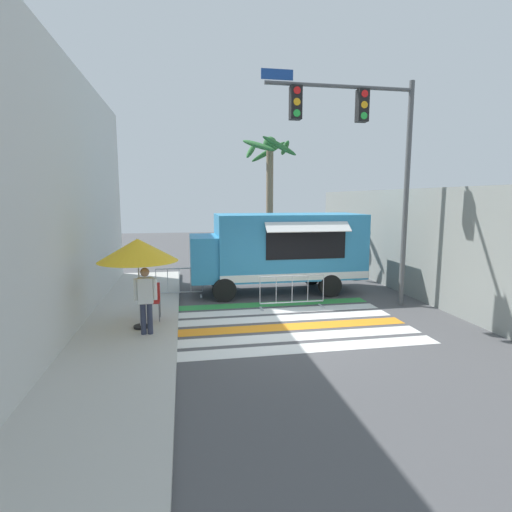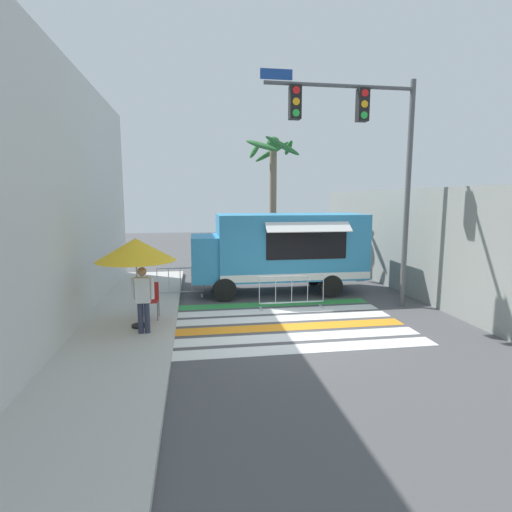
{
  "view_description": "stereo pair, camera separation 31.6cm",
  "coord_description": "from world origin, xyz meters",
  "px_view_note": "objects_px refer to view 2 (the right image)",
  "views": [
    {
      "loc": [
        -2.58,
        -9.55,
        3.32
      ],
      "look_at": [
        -0.37,
        2.62,
        1.53
      ],
      "focal_mm": 28.0,
      "sensor_mm": 36.0,
      "label": 1
    },
    {
      "loc": [
        -2.27,
        -9.61,
        3.32
      ],
      "look_at": [
        -0.37,
        2.62,
        1.53
      ],
      "focal_mm": 28.0,
      "sensor_mm": 36.0,
      "label": 2
    }
  ],
  "objects_px": {
    "traffic_signal_pole": "(365,143)",
    "patio_umbrella": "(136,250)",
    "folding_chair": "(150,297)",
    "barricade_front": "(292,292)",
    "barricade_side": "(180,283)",
    "food_truck": "(277,248)",
    "vendor_person": "(143,296)",
    "palm_tree": "(272,175)"
  },
  "relations": [
    {
      "from": "food_truck",
      "to": "traffic_signal_pole",
      "type": "distance_m",
      "value": 4.58
    },
    {
      "from": "vendor_person",
      "to": "food_truck",
      "type": "bearing_deg",
      "value": 35.2
    },
    {
      "from": "barricade_front",
      "to": "barricade_side",
      "type": "relative_size",
      "value": 1.3
    },
    {
      "from": "food_truck",
      "to": "folding_chair",
      "type": "relative_size",
      "value": 6.29
    },
    {
      "from": "barricade_front",
      "to": "barricade_side",
      "type": "distance_m",
      "value": 3.9
    },
    {
      "from": "folding_chair",
      "to": "barricade_front",
      "type": "bearing_deg",
      "value": -1.29
    },
    {
      "from": "barricade_side",
      "to": "folding_chair",
      "type": "bearing_deg",
      "value": -104.24
    },
    {
      "from": "barricade_front",
      "to": "folding_chair",
      "type": "bearing_deg",
      "value": -168.62
    },
    {
      "from": "palm_tree",
      "to": "food_truck",
      "type": "bearing_deg",
      "value": -98.82
    },
    {
      "from": "barricade_side",
      "to": "palm_tree",
      "type": "distance_m",
      "value": 7.19
    },
    {
      "from": "barricade_front",
      "to": "palm_tree",
      "type": "distance_m",
      "value": 7.54
    },
    {
      "from": "vendor_person",
      "to": "barricade_front",
      "type": "relative_size",
      "value": 0.79
    },
    {
      "from": "traffic_signal_pole",
      "to": "patio_umbrella",
      "type": "relative_size",
      "value": 3.07
    },
    {
      "from": "barricade_front",
      "to": "palm_tree",
      "type": "height_order",
      "value": "palm_tree"
    },
    {
      "from": "traffic_signal_pole",
      "to": "folding_chair",
      "type": "height_order",
      "value": "traffic_signal_pole"
    },
    {
      "from": "folding_chair",
      "to": "vendor_person",
      "type": "xyz_separation_m",
      "value": [
        -0.02,
        -1.23,
        0.32
      ]
    },
    {
      "from": "patio_umbrella",
      "to": "barricade_front",
      "type": "height_order",
      "value": "patio_umbrella"
    },
    {
      "from": "patio_umbrella",
      "to": "vendor_person",
      "type": "relative_size",
      "value": 1.4
    },
    {
      "from": "patio_umbrella",
      "to": "vendor_person",
      "type": "xyz_separation_m",
      "value": [
        0.19,
        -0.49,
        -1.04
      ]
    },
    {
      "from": "traffic_signal_pole",
      "to": "palm_tree",
      "type": "xyz_separation_m",
      "value": [
        -1.42,
        6.68,
        -0.55
      ]
    },
    {
      "from": "folding_chair",
      "to": "palm_tree",
      "type": "distance_m",
      "value": 9.41
    },
    {
      "from": "palm_tree",
      "to": "patio_umbrella",
      "type": "bearing_deg",
      "value": -121.69
    },
    {
      "from": "folding_chair",
      "to": "barricade_front",
      "type": "relative_size",
      "value": 0.47
    },
    {
      "from": "food_truck",
      "to": "palm_tree",
      "type": "height_order",
      "value": "palm_tree"
    },
    {
      "from": "food_truck",
      "to": "barricade_front",
      "type": "distance_m",
      "value": 2.4
    },
    {
      "from": "traffic_signal_pole",
      "to": "vendor_person",
      "type": "relative_size",
      "value": 4.29
    },
    {
      "from": "food_truck",
      "to": "patio_umbrella",
      "type": "xyz_separation_m",
      "value": [
        -4.28,
        -3.7,
        0.49
      ]
    },
    {
      "from": "vendor_person",
      "to": "barricade_front",
      "type": "bearing_deg",
      "value": 16.08
    },
    {
      "from": "food_truck",
      "to": "vendor_person",
      "type": "distance_m",
      "value": 5.88
    },
    {
      "from": "vendor_person",
      "to": "palm_tree",
      "type": "distance_m",
      "value": 10.3
    },
    {
      "from": "food_truck",
      "to": "traffic_signal_pole",
      "type": "bearing_deg",
      "value": -48.55
    },
    {
      "from": "patio_umbrella",
      "to": "vendor_person",
      "type": "height_order",
      "value": "patio_umbrella"
    },
    {
      "from": "food_truck",
      "to": "barricade_side",
      "type": "relative_size",
      "value": 3.86
    },
    {
      "from": "barricade_front",
      "to": "palm_tree",
      "type": "bearing_deg",
      "value": 84.24
    },
    {
      "from": "food_truck",
      "to": "patio_umbrella",
      "type": "bearing_deg",
      "value": -139.15
    },
    {
      "from": "patio_umbrella",
      "to": "food_truck",
      "type": "bearing_deg",
      "value": 40.85
    },
    {
      "from": "vendor_person",
      "to": "barricade_side",
      "type": "height_order",
      "value": "vendor_person"
    },
    {
      "from": "food_truck",
      "to": "folding_chair",
      "type": "height_order",
      "value": "food_truck"
    },
    {
      "from": "vendor_person",
      "to": "barricade_front",
      "type": "height_order",
      "value": "vendor_person"
    },
    {
      "from": "food_truck",
      "to": "palm_tree",
      "type": "xyz_separation_m",
      "value": [
        0.67,
        4.32,
        2.77
      ]
    },
    {
      "from": "traffic_signal_pole",
      "to": "palm_tree",
      "type": "relative_size",
      "value": 1.13
    },
    {
      "from": "food_truck",
      "to": "palm_tree",
      "type": "relative_size",
      "value": 0.99
    }
  ]
}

